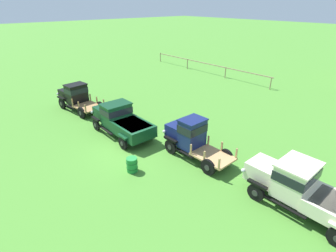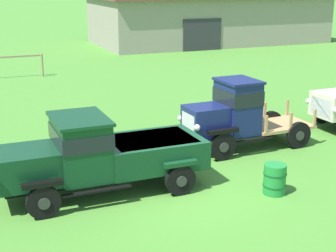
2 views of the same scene
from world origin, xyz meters
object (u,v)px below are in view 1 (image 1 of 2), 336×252
(vintage_truck_foreground_near, at_px, (76,96))
(oil_drum_beside_row, at_px, (132,165))
(vintage_truck_second_in_line, at_px, (121,120))
(vintage_truck_midrow_center, at_px, (190,136))
(vintage_truck_far_side, at_px, (302,187))

(vintage_truck_foreground_near, distance_m, oil_drum_beside_row, 10.89)
(vintage_truck_second_in_line, height_order, vintage_truck_midrow_center, vintage_truck_midrow_center)
(vintage_truck_far_side, bearing_deg, oil_drum_beside_row, -150.32)
(vintage_truck_midrow_center, bearing_deg, oil_drum_beside_row, -102.47)
(vintage_truck_second_in_line, xyz_separation_m, oil_drum_beside_row, (4.20, -1.91, -0.67))
(vintage_truck_midrow_center, distance_m, oil_drum_beside_row, 3.76)
(vintage_truck_second_in_line, distance_m, oil_drum_beside_row, 4.67)
(vintage_truck_second_in_line, bearing_deg, vintage_truck_midrow_center, 18.53)
(vintage_truck_far_side, bearing_deg, vintage_truck_foreground_near, -172.11)
(oil_drum_beside_row, bearing_deg, vintage_truck_foreground_near, 171.69)
(vintage_truck_second_in_line, height_order, vintage_truck_far_side, vintage_truck_far_side)
(vintage_truck_midrow_center, relative_size, vintage_truck_far_side, 0.86)
(vintage_truck_midrow_center, bearing_deg, vintage_truck_foreground_near, -170.08)
(vintage_truck_foreground_near, height_order, vintage_truck_midrow_center, vintage_truck_midrow_center)
(vintage_truck_foreground_near, xyz_separation_m, vintage_truck_second_in_line, (6.54, 0.34, -0.07))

